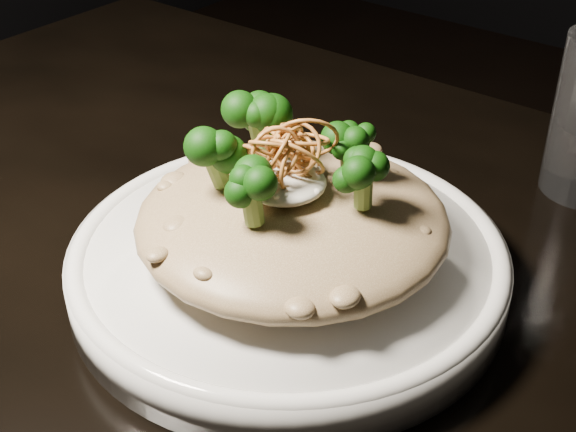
% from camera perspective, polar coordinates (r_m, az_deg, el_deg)
% --- Properties ---
extents(table, '(1.10, 0.80, 0.75)m').
position_cam_1_polar(table, '(0.59, -1.98, -12.91)').
color(table, black).
rests_on(table, ground).
extents(plate, '(0.29, 0.29, 0.03)m').
position_cam_1_polar(plate, '(0.55, 0.00, -3.49)').
color(plate, silver).
rests_on(plate, table).
extents(risotto, '(0.21, 0.21, 0.05)m').
position_cam_1_polar(risotto, '(0.52, 0.33, -0.27)').
color(risotto, brown).
rests_on(risotto, plate).
extents(broccoli, '(0.13, 0.13, 0.05)m').
position_cam_1_polar(broccoli, '(0.50, 0.36, 4.02)').
color(broccoli, black).
rests_on(broccoli, risotto).
extents(cheese, '(0.05, 0.05, 0.02)m').
position_cam_1_polar(cheese, '(0.50, -0.26, 2.40)').
color(cheese, white).
rests_on(cheese, risotto).
extents(shallots, '(0.05, 0.05, 0.04)m').
position_cam_1_polar(shallots, '(0.50, -0.08, 5.33)').
color(shallots, brown).
rests_on(shallots, cheese).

